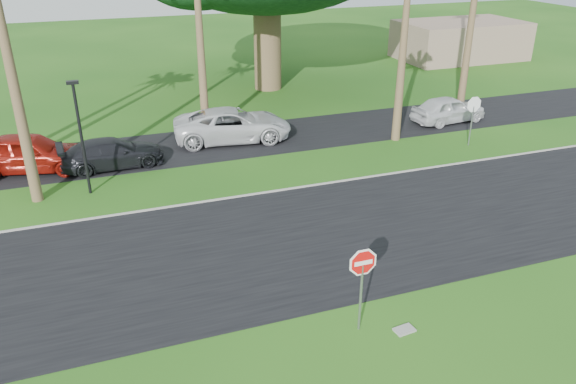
{
  "coord_description": "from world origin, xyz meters",
  "views": [
    {
      "loc": [
        -5.39,
        -13.79,
        9.76
      ],
      "look_at": [
        0.35,
        2.22,
        1.8
      ],
      "focal_mm": 35.0,
      "sensor_mm": 36.0,
      "label": 1
    }
  ],
  "objects_px": {
    "stop_sign_far": "(473,111)",
    "car_dark": "(112,154)",
    "car_pickup": "(448,109)",
    "stop_sign_near": "(362,273)",
    "car_red": "(29,153)",
    "car_minivan": "(233,125)"
  },
  "relations": [
    {
      "from": "stop_sign_far",
      "to": "car_pickup",
      "type": "xyz_separation_m",
      "value": [
        1.15,
        3.54,
        -1.04
      ]
    },
    {
      "from": "car_dark",
      "to": "car_minivan",
      "type": "height_order",
      "value": "car_minivan"
    },
    {
      "from": "stop_sign_far",
      "to": "car_minivan",
      "type": "distance_m",
      "value": 11.87
    },
    {
      "from": "stop_sign_far",
      "to": "car_dark",
      "type": "relative_size",
      "value": 0.58
    },
    {
      "from": "stop_sign_far",
      "to": "car_red",
      "type": "xyz_separation_m",
      "value": [
        -20.34,
        3.79,
        -0.91
      ]
    },
    {
      "from": "stop_sign_far",
      "to": "car_dark",
      "type": "xyz_separation_m",
      "value": [
        -16.9,
        3.02,
        -1.11
      ]
    },
    {
      "from": "car_minivan",
      "to": "stop_sign_near",
      "type": "bearing_deg",
      "value": -174.47
    },
    {
      "from": "stop_sign_far",
      "to": "car_minivan",
      "type": "relative_size",
      "value": 0.45
    },
    {
      "from": "stop_sign_near",
      "to": "car_minivan",
      "type": "distance_m",
      "value": 15.69
    },
    {
      "from": "car_pickup",
      "to": "stop_sign_far",
      "type": "bearing_deg",
      "value": 155.8
    },
    {
      "from": "stop_sign_near",
      "to": "car_pickup",
      "type": "relative_size",
      "value": 0.61
    },
    {
      "from": "car_dark",
      "to": "car_pickup",
      "type": "bearing_deg",
      "value": -92.65
    },
    {
      "from": "car_red",
      "to": "car_minivan",
      "type": "xyz_separation_m",
      "value": [
        9.45,
        0.86,
        -0.04
      ]
    },
    {
      "from": "stop_sign_near",
      "to": "car_red",
      "type": "distance_m",
      "value": 17.25
    },
    {
      "from": "stop_sign_far",
      "to": "stop_sign_near",
      "type": "bearing_deg",
      "value": 43.73
    },
    {
      "from": "car_pickup",
      "to": "car_red",
      "type": "bearing_deg",
      "value": 83.07
    },
    {
      "from": "stop_sign_far",
      "to": "car_pickup",
      "type": "relative_size",
      "value": 0.61
    },
    {
      "from": "stop_sign_near",
      "to": "stop_sign_far",
      "type": "relative_size",
      "value": 1.0
    },
    {
      "from": "stop_sign_far",
      "to": "car_red",
      "type": "distance_m",
      "value": 20.71
    },
    {
      "from": "stop_sign_near",
      "to": "car_dark",
      "type": "bearing_deg",
      "value": 111.06
    },
    {
      "from": "car_red",
      "to": "stop_sign_far",
      "type": "bearing_deg",
      "value": -86.75
    },
    {
      "from": "car_red",
      "to": "stop_sign_near",
      "type": "bearing_deg",
      "value": -135.33
    }
  ]
}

